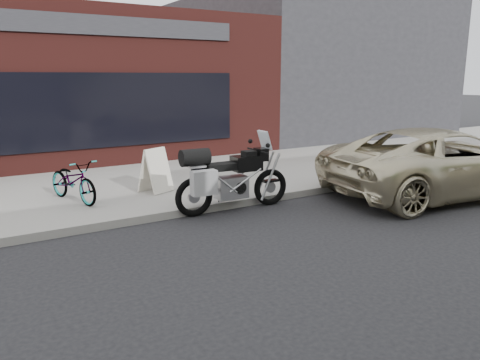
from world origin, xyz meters
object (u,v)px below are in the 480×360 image
(bicycle_front, at_px, (73,180))
(sandwich_sign, at_px, (155,170))
(minivan, at_px, (441,162))
(motorcycle, at_px, (227,178))

(bicycle_front, xyz_separation_m, sandwich_sign, (1.70, -0.06, 0.05))
(minivan, bearing_deg, bicycle_front, 74.78)
(motorcycle, height_order, minivan, motorcycle)
(motorcycle, relative_size, sandwich_sign, 2.60)
(bicycle_front, distance_m, sandwich_sign, 1.70)
(motorcycle, height_order, sandwich_sign, motorcycle)
(motorcycle, distance_m, minivan, 4.89)
(motorcycle, xyz_separation_m, minivan, (4.71, -1.31, 0.08))
(motorcycle, bearing_deg, minivan, -12.79)
(sandwich_sign, bearing_deg, motorcycle, -90.11)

